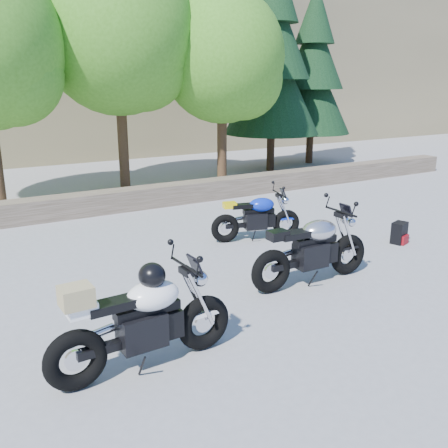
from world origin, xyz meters
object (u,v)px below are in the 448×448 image
at_px(white_bike, 142,319).
at_px(backpack, 400,233).
at_px(blue_bike, 257,218).
at_px(silver_bike, 312,250).

height_order(white_bike, backpack, white_bike).
bearing_deg(blue_bike, backpack, -20.50).
height_order(silver_bike, white_bike, white_bike).
xyz_separation_m(white_bike, blue_bike, (3.57, 3.16, -0.14)).
distance_m(silver_bike, blue_bike, 2.27).
bearing_deg(white_bike, blue_bike, 38.95).
height_order(silver_bike, backpack, silver_bike).
height_order(white_bike, blue_bike, white_bike).
bearing_deg(white_bike, silver_bike, 14.34).
distance_m(white_bike, backpack, 6.03).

